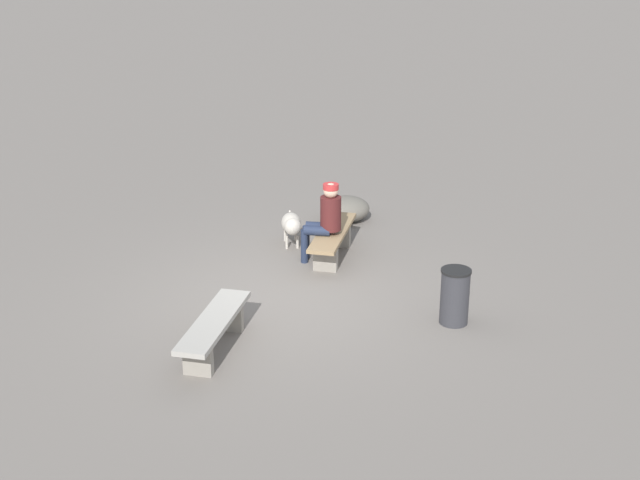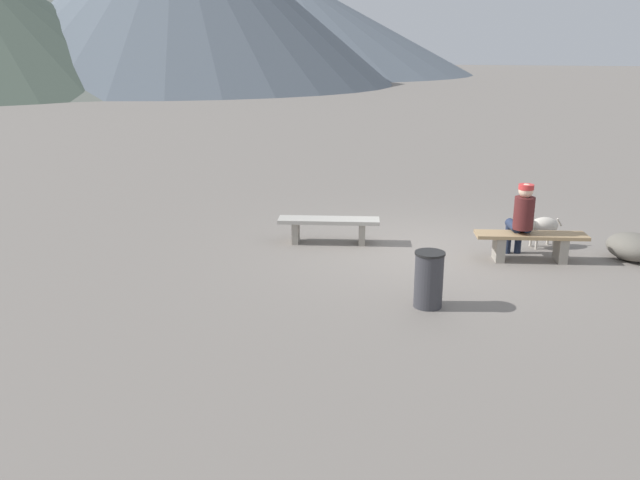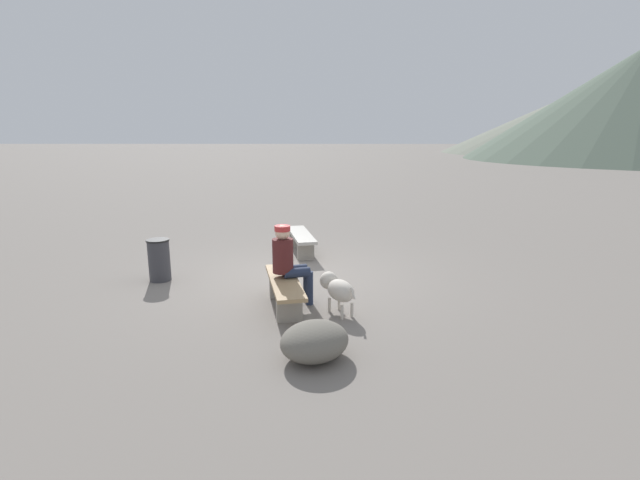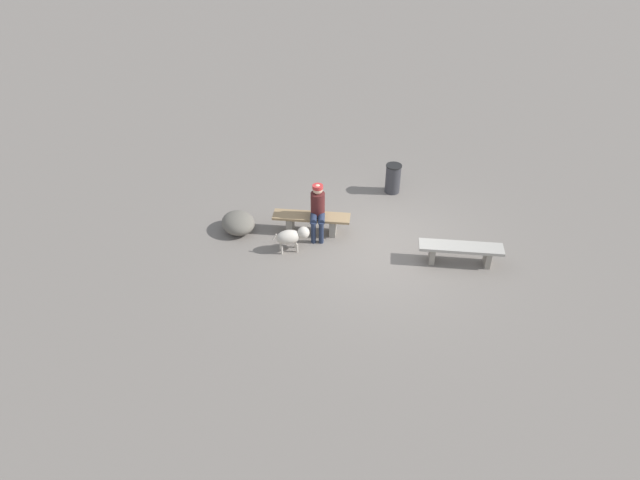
# 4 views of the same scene
# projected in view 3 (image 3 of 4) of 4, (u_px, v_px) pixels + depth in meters

# --- Properties ---
(ground) EXTENTS (210.00, 210.00, 0.06)m
(ground) POSITION_uv_depth(u_px,v_px,m) (294.00, 277.00, 8.69)
(ground) COLOR gray
(bench_left) EXTENTS (1.80, 0.75, 0.44)m
(bench_left) POSITION_uv_depth(u_px,v_px,m) (301.00, 239.00, 10.27)
(bench_left) COLOR gray
(bench_left) RESTS_ON ground
(bench_right) EXTENTS (1.79, 0.76, 0.45)m
(bench_right) POSITION_uv_depth(u_px,v_px,m) (285.00, 289.00, 7.01)
(bench_right) COLOR gray
(bench_right) RESTS_ON ground
(seated_person) EXTENTS (0.43, 0.61, 1.26)m
(seated_person) POSITION_uv_depth(u_px,v_px,m) (288.00, 259.00, 7.07)
(seated_person) COLOR #511E1E
(seated_person) RESTS_ON ground
(dog) EXTENTS (0.74, 0.58, 0.56)m
(dog) POSITION_uv_depth(u_px,v_px,m) (337.00, 288.00, 6.83)
(dog) COLOR beige
(dog) RESTS_ON ground
(trash_bin) EXTENTS (0.40, 0.40, 0.76)m
(trash_bin) POSITION_uv_depth(u_px,v_px,m) (159.00, 260.00, 8.34)
(trash_bin) COLOR #38383D
(trash_bin) RESTS_ON ground
(boulder) EXTENTS (1.13, 1.13, 0.44)m
(boulder) POSITION_uv_depth(u_px,v_px,m) (315.00, 341.00, 5.46)
(boulder) COLOR #6B665B
(boulder) RESTS_ON ground
(distant_peak_3) EXTENTS (40.93, 40.93, 9.48)m
(distant_peak_3) POSITION_uv_depth(u_px,v_px,m) (608.00, 115.00, 59.56)
(distant_peak_3) COLOR gray
(distant_peak_3) RESTS_ON ground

